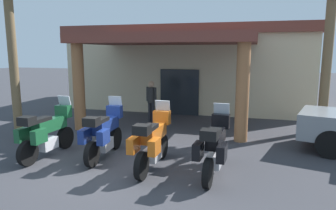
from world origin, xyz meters
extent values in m
plane|color=#38383D|center=(0.00, 0.00, 0.00)|extent=(80.00, 80.00, 0.00)
cube|color=beige|center=(-0.06, 9.92, 1.85)|extent=(11.83, 6.32, 3.70)
cube|color=#1E2328|center=(0.00, 6.81, 1.05)|extent=(1.80, 0.13, 2.10)
cube|color=brown|center=(0.04, 4.79, 3.37)|extent=(6.80, 4.29, 0.35)
cylinder|color=#9E663D|center=(-2.89, 3.05, 1.60)|extent=(0.43, 0.43, 3.20)
cylinder|color=#9E663D|center=(3.03, 3.17, 1.60)|extent=(0.43, 0.43, 3.20)
cube|color=brown|center=(-0.06, 9.92, 3.92)|extent=(12.24, 6.73, 0.44)
cylinder|color=black|center=(-2.02, 0.85, 0.33)|extent=(0.16, 0.66, 0.66)
cylinder|color=black|center=(-2.06, -0.70, 0.33)|extent=(0.16, 0.66, 0.66)
cube|color=silver|center=(-2.04, 0.05, 0.37)|extent=(0.34, 0.57, 0.32)
cube|color=#19512D|center=(-2.04, 0.20, 0.88)|extent=(0.33, 1.16, 0.34)
cube|color=black|center=(-2.05, -0.15, 1.10)|extent=(0.30, 0.61, 0.10)
cube|color=#19512D|center=(-2.02, 0.83, 1.15)|extent=(0.45, 0.25, 0.36)
cube|color=#B2BCC6|center=(-2.02, 0.91, 1.43)|extent=(0.40, 0.13, 0.36)
cube|color=#19512D|center=(-2.32, -0.54, 0.76)|extent=(0.19, 0.44, 0.36)
cube|color=#19512D|center=(-1.80, -0.55, 0.76)|extent=(0.19, 0.44, 0.36)
cube|color=black|center=(-2.06, -0.65, 1.17)|extent=(0.37, 0.33, 0.22)
cylinder|color=black|center=(-0.54, 1.25, 0.33)|extent=(0.18, 0.67, 0.66)
cylinder|color=black|center=(-0.44, -0.30, 0.33)|extent=(0.18, 0.67, 0.66)
cube|color=silver|center=(-0.49, 0.45, 0.37)|extent=(0.35, 0.58, 0.32)
cube|color=navy|center=(-0.50, 0.60, 0.88)|extent=(0.37, 1.17, 0.34)
cube|color=black|center=(-0.47, 0.25, 1.10)|extent=(0.32, 0.62, 0.10)
cube|color=navy|center=(-0.54, 1.23, 1.15)|extent=(0.45, 0.27, 0.36)
cube|color=#B2BCC6|center=(-0.54, 1.31, 1.43)|extent=(0.41, 0.14, 0.36)
cube|color=navy|center=(-0.71, -0.16, 0.76)|extent=(0.21, 0.45, 0.36)
cube|color=navy|center=(-0.19, -0.13, 0.76)|extent=(0.21, 0.45, 0.36)
cube|color=black|center=(-0.44, -0.25, 1.17)|extent=(0.38, 0.34, 0.22)
cylinder|color=black|center=(1.07, 0.86, 0.33)|extent=(0.14, 0.66, 0.66)
cylinder|color=black|center=(1.07, -0.69, 0.33)|extent=(0.14, 0.66, 0.66)
cube|color=silver|center=(1.07, 0.06, 0.37)|extent=(0.32, 0.56, 0.32)
cube|color=orange|center=(1.07, 0.21, 0.88)|extent=(0.30, 1.15, 0.34)
cube|color=black|center=(1.07, -0.14, 1.10)|extent=(0.28, 0.60, 0.10)
cube|color=orange|center=(1.07, 0.84, 1.15)|extent=(0.44, 0.24, 0.36)
cube|color=#B2BCC6|center=(1.07, 0.92, 1.43)|extent=(0.40, 0.12, 0.36)
cube|color=orange|center=(0.81, -0.54, 0.76)|extent=(0.18, 0.44, 0.36)
cube|color=orange|center=(1.33, -0.54, 0.76)|extent=(0.18, 0.44, 0.36)
cube|color=black|center=(1.07, -0.64, 1.17)|extent=(0.36, 0.32, 0.22)
cylinder|color=black|center=(2.65, 0.87, 0.33)|extent=(0.16, 0.66, 0.66)
cylinder|color=black|center=(2.59, -0.68, 0.33)|extent=(0.16, 0.66, 0.66)
cube|color=silver|center=(2.62, 0.07, 0.37)|extent=(0.34, 0.57, 0.32)
cube|color=black|center=(2.63, 0.22, 0.88)|extent=(0.34, 1.16, 0.34)
cube|color=black|center=(2.61, -0.13, 1.10)|extent=(0.30, 0.61, 0.10)
cube|color=black|center=(2.65, 0.85, 1.15)|extent=(0.45, 0.26, 0.36)
cube|color=#B2BCC6|center=(2.65, 0.93, 1.43)|extent=(0.40, 0.13, 0.36)
cube|color=black|center=(2.34, -0.52, 0.76)|extent=(0.20, 0.45, 0.36)
cube|color=black|center=(2.86, -0.54, 0.76)|extent=(0.20, 0.45, 0.36)
cube|color=black|center=(2.60, -0.63, 1.17)|extent=(0.37, 0.33, 0.22)
cylinder|color=black|center=(-0.55, 4.70, 0.43)|extent=(0.14, 0.14, 0.86)
cylinder|color=black|center=(-0.72, 4.77, 0.43)|extent=(0.14, 0.14, 0.86)
cylinder|color=#262626|center=(-0.63, 4.74, 1.17)|extent=(0.32, 0.32, 0.61)
cylinder|color=#262626|center=(-0.43, 4.65, 1.20)|extent=(0.09, 0.09, 0.58)
cylinder|color=#262626|center=(-0.84, 4.82, 1.20)|extent=(0.09, 0.09, 0.58)
sphere|color=tan|center=(-0.63, 4.74, 1.62)|extent=(0.23, 0.23, 0.23)
cylinder|color=black|center=(5.90, 3.82, 0.40)|extent=(0.84, 0.43, 0.80)
cylinder|color=black|center=(5.51, 2.16, 0.40)|extent=(0.84, 0.43, 0.80)
cylinder|color=brown|center=(5.79, 5.28, 2.85)|extent=(0.33, 0.33, 5.70)
cylinder|color=brown|center=(-4.17, 1.33, 2.54)|extent=(0.28, 0.28, 5.08)
camera|label=1|loc=(3.60, -7.01, 2.91)|focal=33.33mm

